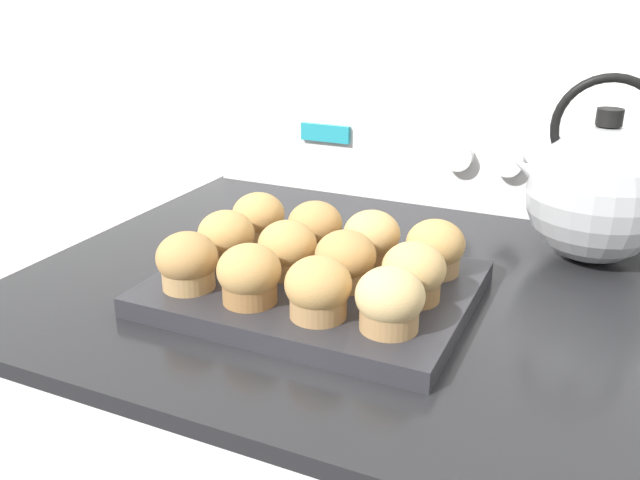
{
  "coord_description": "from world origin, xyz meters",
  "views": [
    {
      "loc": [
        0.28,
        -0.35,
        1.27
      ],
      "look_at": [
        -0.01,
        0.28,
        0.99
      ],
      "focal_mm": 38.0,
      "sensor_mm": 36.0,
      "label": 1
    }
  ],
  "objects_px": {
    "muffin_r2_c3": "(435,248)",
    "muffin_r2_c1": "(315,228)",
    "muffin_r0_c3": "(390,301)",
    "muffin_r1_c1": "(287,249)",
    "muffin_pan": "(315,288)",
    "muffin_r0_c2": "(318,289)",
    "tea_kettle": "(597,192)",
    "muffin_r1_c3": "(414,273)",
    "muffin_r1_c2": "(345,260)",
    "muffin_r0_c0": "(187,262)",
    "muffin_r1_c0": "(226,238)",
    "muffin_r0_c1": "(249,275)",
    "muffin_r2_c2": "(372,238)",
    "muffin_r2_c0": "(259,218)"
  },
  "relations": [
    {
      "from": "muffin_r0_c3",
      "to": "muffin_r1_c1",
      "type": "height_order",
      "value": "same"
    },
    {
      "from": "muffin_r1_c3",
      "to": "muffin_r2_c1",
      "type": "xyz_separation_m",
      "value": [
        -0.15,
        0.08,
        0.0
      ]
    },
    {
      "from": "muffin_r0_c2",
      "to": "muffin_r1_c3",
      "type": "distance_m",
      "value": 0.11
    },
    {
      "from": "muffin_pan",
      "to": "muffin_r0_c2",
      "type": "relative_size",
      "value": 5.14
    },
    {
      "from": "muffin_r2_c2",
      "to": "muffin_r1_c1",
      "type": "bearing_deg",
      "value": -135.46
    },
    {
      "from": "muffin_r0_c1",
      "to": "tea_kettle",
      "type": "bearing_deg",
      "value": 46.6
    },
    {
      "from": "muffin_r0_c2",
      "to": "muffin_r2_c2",
      "type": "distance_m",
      "value": 0.15
    },
    {
      "from": "muffin_r2_c1",
      "to": "muffin_r2_c3",
      "type": "xyz_separation_m",
      "value": [
        0.15,
        -0.0,
        0.0
      ]
    },
    {
      "from": "muffin_r0_c3",
      "to": "muffin_r2_c1",
      "type": "bearing_deg",
      "value": 134.7
    },
    {
      "from": "muffin_r0_c1",
      "to": "muffin_r1_c2",
      "type": "xyz_separation_m",
      "value": [
        0.07,
        0.08,
        0.0
      ]
    },
    {
      "from": "muffin_r0_c3",
      "to": "tea_kettle",
      "type": "height_order",
      "value": "tea_kettle"
    },
    {
      "from": "muffin_r2_c2",
      "to": "tea_kettle",
      "type": "xyz_separation_m",
      "value": [
        0.23,
        0.17,
        0.04
      ]
    },
    {
      "from": "muffin_r1_c3",
      "to": "muffin_r1_c2",
      "type": "bearing_deg",
      "value": 178.55
    },
    {
      "from": "muffin_r0_c3",
      "to": "muffin_r0_c0",
      "type": "bearing_deg",
      "value": -179.28
    },
    {
      "from": "muffin_r1_c2",
      "to": "muffin_r2_c2",
      "type": "relative_size",
      "value": 1.0
    },
    {
      "from": "muffin_r0_c2",
      "to": "tea_kettle",
      "type": "height_order",
      "value": "tea_kettle"
    },
    {
      "from": "muffin_r0_c3",
      "to": "muffin_r2_c1",
      "type": "height_order",
      "value": "same"
    },
    {
      "from": "muffin_r0_c1",
      "to": "tea_kettle",
      "type": "distance_m",
      "value": 0.45
    },
    {
      "from": "muffin_r1_c2",
      "to": "muffin_r2_c1",
      "type": "height_order",
      "value": "same"
    },
    {
      "from": "muffin_r1_c3",
      "to": "muffin_r2_c0",
      "type": "bearing_deg",
      "value": 160.64
    },
    {
      "from": "muffin_pan",
      "to": "muffin_r1_c3",
      "type": "bearing_deg",
      "value": -1.21
    },
    {
      "from": "muffin_r0_c1",
      "to": "tea_kettle",
      "type": "relative_size",
      "value": 0.29
    },
    {
      "from": "muffin_r1_c0",
      "to": "muffin_r0_c1",
      "type": "bearing_deg",
      "value": -45.86
    },
    {
      "from": "muffin_pan",
      "to": "muffin_r0_c2",
      "type": "xyz_separation_m",
      "value": [
        0.04,
        -0.08,
        0.04
      ]
    },
    {
      "from": "muffin_pan",
      "to": "muffin_r0_c1",
      "type": "bearing_deg",
      "value": -115.84
    },
    {
      "from": "muffin_r1_c1",
      "to": "muffin_r1_c2",
      "type": "xyz_separation_m",
      "value": [
        0.07,
        -0.0,
        0.0
      ]
    },
    {
      "from": "muffin_r1_c3",
      "to": "muffin_r0_c1",
      "type": "bearing_deg",
      "value": -153.42
    },
    {
      "from": "muffin_r0_c1",
      "to": "muffin_r2_c1",
      "type": "distance_m",
      "value": 0.15
    },
    {
      "from": "muffin_r2_c2",
      "to": "muffin_r1_c3",
      "type": "bearing_deg",
      "value": -45.4
    },
    {
      "from": "muffin_r0_c0",
      "to": "muffin_r2_c3",
      "type": "relative_size",
      "value": 1.0
    },
    {
      "from": "muffin_r0_c3",
      "to": "muffin_r2_c2",
      "type": "distance_m",
      "value": 0.16
    },
    {
      "from": "muffin_r2_c0",
      "to": "muffin_r2_c1",
      "type": "bearing_deg",
      "value": -0.96
    },
    {
      "from": "muffin_r0_c1",
      "to": "muffin_r1_c1",
      "type": "xyz_separation_m",
      "value": [
        0.0,
        0.08,
        0.0
      ]
    },
    {
      "from": "muffin_r1_c1",
      "to": "muffin_r2_c3",
      "type": "distance_m",
      "value": 0.17
    },
    {
      "from": "muffin_r1_c3",
      "to": "muffin_r2_c3",
      "type": "xyz_separation_m",
      "value": [
        0.0,
        0.08,
        0.0
      ]
    },
    {
      "from": "muffin_r0_c0",
      "to": "muffin_r1_c0",
      "type": "distance_m",
      "value": 0.08
    },
    {
      "from": "muffin_r2_c0",
      "to": "muffin_r2_c3",
      "type": "relative_size",
      "value": 1.0
    },
    {
      "from": "muffin_r1_c2",
      "to": "muffin_r1_c3",
      "type": "height_order",
      "value": "same"
    },
    {
      "from": "muffin_r0_c3",
      "to": "tea_kettle",
      "type": "relative_size",
      "value": 0.29
    },
    {
      "from": "muffin_r0_c0",
      "to": "muffin_r2_c1",
      "type": "xyz_separation_m",
      "value": [
        0.08,
        0.15,
        0.0
      ]
    },
    {
      "from": "muffin_r0_c1",
      "to": "muffin_r1_c0",
      "type": "height_order",
      "value": "same"
    },
    {
      "from": "muffin_r2_c3",
      "to": "muffin_r2_c1",
      "type": "bearing_deg",
      "value": 178.72
    },
    {
      "from": "muffin_pan",
      "to": "muffin_r0_c1",
      "type": "relative_size",
      "value": 5.14
    },
    {
      "from": "muffin_r2_c1",
      "to": "muffin_r1_c1",
      "type": "bearing_deg",
      "value": -89.03
    },
    {
      "from": "muffin_r2_c0",
      "to": "muffin_r2_c1",
      "type": "distance_m",
      "value": 0.08
    },
    {
      "from": "muffin_r0_c3",
      "to": "muffin_r2_c0",
      "type": "height_order",
      "value": "same"
    },
    {
      "from": "muffin_r1_c3",
      "to": "muffin_r2_c0",
      "type": "xyz_separation_m",
      "value": [
        -0.23,
        0.08,
        0.0
      ]
    },
    {
      "from": "muffin_r0_c2",
      "to": "muffin_r1_c3",
      "type": "bearing_deg",
      "value": 46.0
    },
    {
      "from": "muffin_r0_c2",
      "to": "muffin_r1_c0",
      "type": "xyz_separation_m",
      "value": [
        -0.16,
        0.08,
        0.0
      ]
    },
    {
      "from": "muffin_r0_c1",
      "to": "muffin_r1_c2",
      "type": "bearing_deg",
      "value": 46.32
    }
  ]
}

